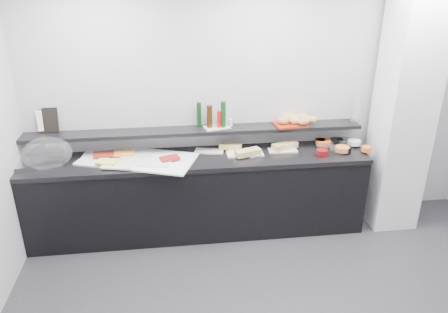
{
  "coord_description": "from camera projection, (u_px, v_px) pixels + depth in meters",
  "views": [
    {
      "loc": [
        -0.95,
        -2.51,
        2.75
      ],
      "look_at": [
        -0.45,
        1.45,
        1.0
      ],
      "focal_mm": 35.0,
      "sensor_mm": 36.0,
      "label": 1
    }
  ],
  "objects": [
    {
      "name": "tongs_mid",
      "position": [
        256.0,
        157.0,
        4.56
      ],
      "size": [
        0.14,
        0.09,
        0.01
      ],
      "primitive_type": "cylinder",
      "rotation": [
        0.0,
        1.57,
        0.52
      ],
      "color": "#B6B8BD",
      "rests_on": "sandwich_plate_mid"
    },
    {
      "name": "bowl_glass_cream",
      "position": [
        345.0,
        143.0,
        4.87
      ],
      "size": [
        0.25,
        0.25,
        0.07
      ],
      "primitive_type": "cylinder",
      "rotation": [
        0.0,
        0.0,
        -0.34
      ],
      "color": "white",
      "rests_on": "counter_top"
    },
    {
      "name": "bread_roll_sw",
      "position": [
        294.0,
        121.0,
        4.72
      ],
      "size": [
        0.14,
        0.11,
        0.08
      ],
      "primitive_type": "ellipsoid",
      "rotation": [
        0.0,
        0.0,
        -0.33
      ],
      "color": "tan",
      "rests_on": "bread_tray"
    },
    {
      "name": "shaker_pepper",
      "position": [
        230.0,
        122.0,
        4.72
      ],
      "size": [
        0.04,
        0.04,
        0.07
      ],
      "primitive_type": "cylinder",
      "rotation": [
        0.0,
        0.0,
        0.2
      ],
      "color": "white",
      "rests_on": "condiment_tray"
    },
    {
      "name": "platter_cheese",
      "position": [
        119.0,
        165.0,
        4.36
      ],
      "size": [
        0.36,
        0.28,
        0.01
      ],
      "primitive_type": "cube",
      "rotation": [
        0.0,
        0.0,
        -0.22
      ],
      "color": "white",
      "rests_on": "linen_runner"
    },
    {
      "name": "bread_roll_nw",
      "position": [
        288.0,
        117.0,
        4.83
      ],
      "size": [
        0.18,
        0.15,
        0.08
      ],
      "primitive_type": "ellipsoid",
      "rotation": [
        0.0,
        0.0,
        0.35
      ],
      "color": "#CA834D",
      "rests_on": "bread_tray"
    },
    {
      "name": "column",
      "position": [
        404.0,
        109.0,
        4.62
      ],
      "size": [
        0.5,
        0.5,
        2.7
      ],
      "primitive_type": "cube",
      "color": "white",
      "rests_on": "ground"
    },
    {
      "name": "fill_glass_salmon",
      "position": [
        342.0,
        149.0,
        4.67
      ],
      "size": [
        0.16,
        0.16,
        0.05
      ],
      "primitive_type": "cylinder",
      "rotation": [
        0.0,
        0.0,
        -0.05
      ],
      "color": "orange",
      "rests_on": "bowl_glass_salmon"
    },
    {
      "name": "tongs_left",
      "position": [
        213.0,
        154.0,
        4.61
      ],
      "size": [
        0.16,
        0.02,
        0.01
      ],
      "primitive_type": "cylinder",
      "rotation": [
        0.0,
        1.57,
        -0.09
      ],
      "color": "silver",
      "rests_on": "sandwich_plate_left"
    },
    {
      "name": "buffet_cabinet",
      "position": [
        199.0,
        196.0,
        4.79
      ],
      "size": [
        3.6,
        0.6,
        0.85
      ],
      "primitive_type": "cube",
      "color": "black",
      "rests_on": "ground"
    },
    {
      "name": "platter_salmon",
      "position": [
        136.0,
        154.0,
        4.6
      ],
      "size": [
        0.34,
        0.26,
        0.01
      ],
      "primitive_type": "cube",
      "rotation": [
        0.0,
        0.0,
        0.15
      ],
      "color": "silver",
      "rests_on": "linen_runner"
    },
    {
      "name": "platter_meat_a",
      "position": [
        98.0,
        154.0,
        4.61
      ],
      "size": [
        0.31,
        0.22,
        0.01
      ],
      "primitive_type": "cube",
      "rotation": [
        0.0,
        0.0,
        -0.1
      ],
      "color": "white",
      "rests_on": "linen_runner"
    },
    {
      "name": "fill_black_fruit",
      "position": [
        366.0,
        149.0,
        4.67
      ],
      "size": [
        0.14,
        0.14,
        0.05
      ],
      "primitive_type": "cylinder",
      "rotation": [
        0.0,
        0.0,
        -0.42
      ],
      "color": "orange",
      "rests_on": "bowl_black_fruit"
    },
    {
      "name": "bottle_green_a",
      "position": [
        199.0,
        114.0,
        4.66
      ],
      "size": [
        0.06,
        0.06,
        0.26
      ],
      "primitive_type": "cylinder",
      "rotation": [
        0.0,
        0.0,
        -0.26
      ],
      "color": "black",
      "rests_on": "condiment_tray"
    },
    {
      "name": "bowl_glass_fruit",
      "position": [
        324.0,
        145.0,
        4.81
      ],
      "size": [
        0.22,
        0.22,
        0.07
      ],
      "primitive_type": "cylinder",
      "rotation": [
        0.0,
        0.0,
        -0.24
      ],
      "color": "white",
      "rests_on": "counter_top"
    },
    {
      "name": "food_meat_a",
      "position": [
        104.0,
        154.0,
        4.56
      ],
      "size": [
        0.22,
        0.15,
        0.02
      ],
      "primitive_type": "cube",
      "rotation": [
        0.0,
        0.0,
        0.07
      ],
      "color": "maroon",
      "rests_on": "platter_meat_a"
    },
    {
      "name": "sandwich_food_mid",
      "position": [
        248.0,
        152.0,
        4.59
      ],
      "size": [
        0.29,
        0.19,
        0.06
      ],
      "primitive_type": "cube",
      "rotation": [
        0.0,
        0.0,
        0.34
      ],
      "color": "tan",
      "rests_on": "sandwich_plate_mid"
    },
    {
      "name": "bread_roll_ne",
      "position": [
        302.0,
        117.0,
        4.82
      ],
      "size": [
        0.16,
        0.11,
        0.08
      ],
      "primitive_type": "ellipsoid",
      "rotation": [
        0.0,
        0.0,
        -0.14
      ],
      "color": "#CF854F",
      "rests_on": "bread_tray"
    },
    {
      "name": "bread_roll_s",
      "position": [
        304.0,
        121.0,
        4.7
      ],
      "size": [
        0.18,
        0.15,
        0.08
      ],
      "primitive_type": "ellipsoid",
      "rotation": [
        0.0,
        0.0,
        0.41
      ],
      "color": "#AD6E42",
      "rests_on": "bread_tray"
    },
    {
      "name": "bread_roll_mide",
      "position": [
        293.0,
        118.0,
        4.79
      ],
      "size": [
        0.14,
        0.09,
        0.08
      ],
      "primitive_type": "ellipsoid",
      "rotation": [
        0.0,
        0.0,
        -0.07
      ],
      "color": "tan",
      "rests_on": "bread_tray"
    },
    {
      "name": "food_salmon",
      "position": [
        124.0,
        153.0,
        4.58
      ],
      "size": [
        0.21,
        0.14,
        0.02
      ],
      "primitive_type": "cube",
      "rotation": [
        0.0,
        0.0,
        -0.05
      ],
      "color": "orange",
      "rests_on": "platter_salmon"
    },
    {
      "name": "linen_runner",
      "position": [
        138.0,
        159.0,
        4.53
      ],
      "size": [
        1.29,
        0.93,
        0.01
      ],
      "primitive_type": "cube",
      "rotation": [
        0.0,
        0.0,
        -0.35
      ],
      "color": "white",
      "rests_on": "counter_top"
    },
    {
      "name": "print_art",
      "position": [
        45.0,
        120.0,
        4.52
      ],
      "size": [
        0.16,
        0.09,
        0.22
      ],
      "primitive_type": "cube",
      "rotation": [
        -0.21,
        0.0,
        0.28
      ],
      "color": "beige",
      "rests_on": "framed_print"
    },
    {
      "name": "sandwich_plate_right",
      "position": [
        283.0,
        150.0,
        4.74
      ],
      "size": [
        0.32,
        0.15,
        0.01
      ],
      "primitive_type": "cube",
      "rotation": [
        0.0,
        0.0,
        -0.06
      ],
      "color": "silver",
      "rests_on": "counter_top"
    },
    {
      "name": "sandwich_plate_left",
      "position": [
        209.0,
        151.0,
        4.72
      ],
      "size": [
        0.33,
        0.2,
        0.01
      ],
      "primitive_type": "cube",
      "rotation": [
        0.0,
        0.0,
        -0.24
      ],
      "color": "white",
      "rests_on": "counter_top"
    },
    {
      "name": "food_meat_b",
      "position": [
        170.0,
        158.0,
        4.46
      ],
      "size": [
        0.22,
        0.17,
        0.02
      ],
      "primitive_type": "cube",
      "rotation": [
        0.0,
        0.0,
        0.3
      ],
      "color": "maroon",
      "rests_on": "platter_meat_b"
    },
    {
      "name": "framed_print",
      "position": [
        48.0,
        120.0,
        4.52
      ],
      "size": [
        0.2,
        0.08,
        0.26
      ],
      "primitive_type": "cube",
      "rotation": [
        -0.21,
        0.0,
        -0.06
      ],
      "color": "black",
      "rests_on": "wall_shelf"
    },
    {
      "name": "sandwich_food_right",
      "position": [
        285.0,
        146.0,
        4.76
      ],
      "size": [
        0.31,
        0.21,
        0.06
      ],
      "primitive_type": "cube",
      "rotation": [
        0.0,
        0.0,
        0.38
      ],
      "color": "tan",
      "rests_on": "sandwich_plate_right"
    },
    {
      "name": "bottle_brown",
      "position": [
        210.0,
        116.0,
        4.63
      ],
      "size": [
        0.06,
        0.06,
        0.24
      ],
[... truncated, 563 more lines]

